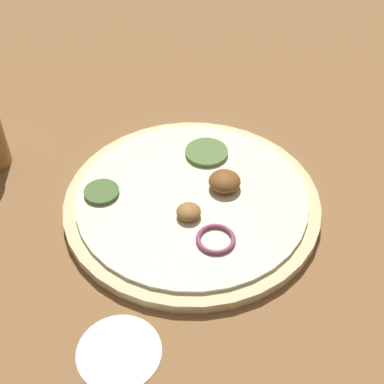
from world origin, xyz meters
The scene contains 3 objects.
ground_plane centered at (0.00, 0.00, 0.00)m, with size 3.00×3.00×0.00m, color olive.
pizza centered at (0.00, 0.00, 0.01)m, with size 0.27×0.27×0.03m.
flour_patch centered at (0.04, 0.18, 0.00)m, with size 0.07×0.07×0.00m.
Camera 1 is at (-0.05, 0.40, 0.41)m, focal length 50.00 mm.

